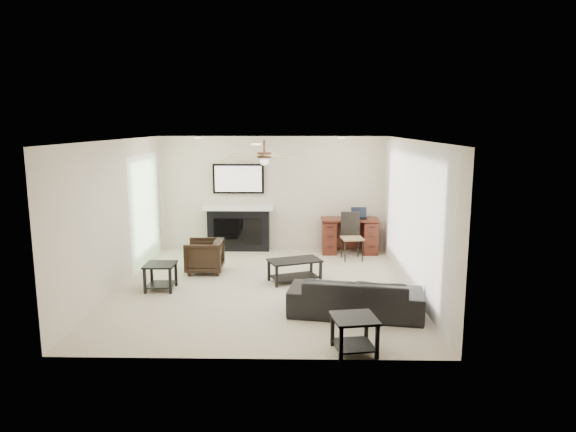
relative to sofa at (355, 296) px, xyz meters
name	(u,v)px	position (x,y,z in m)	size (l,w,h in m)	color
room_shell	(276,189)	(-1.22, 1.36, 1.40)	(5.50, 5.54, 2.52)	beige
sofa	(355,296)	(0.00, 0.00, 0.00)	(1.93, 0.76, 0.56)	black
armchair	(204,256)	(-2.60, 2.15, 0.03)	(0.67, 0.69, 0.63)	black
coffee_table	(295,271)	(-0.90, 1.60, -0.08)	(0.90, 0.50, 0.40)	black
end_table_near	(354,335)	(-0.15, -1.25, -0.06)	(0.52, 0.52, 0.45)	black
end_table_left	(161,277)	(-3.15, 1.10, -0.06)	(0.50, 0.50, 0.45)	black
fireplace_unit	(238,208)	(-2.15, 3.87, 0.67)	(1.52, 0.34, 1.91)	black
desk	(349,236)	(0.27, 3.68, 0.10)	(1.22, 0.56, 0.76)	#36180D
desk_chair	(352,237)	(0.27, 3.13, 0.20)	(0.42, 0.44, 0.97)	black
laptop	(359,213)	(0.47, 3.66, 0.59)	(0.33, 0.24, 0.23)	black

